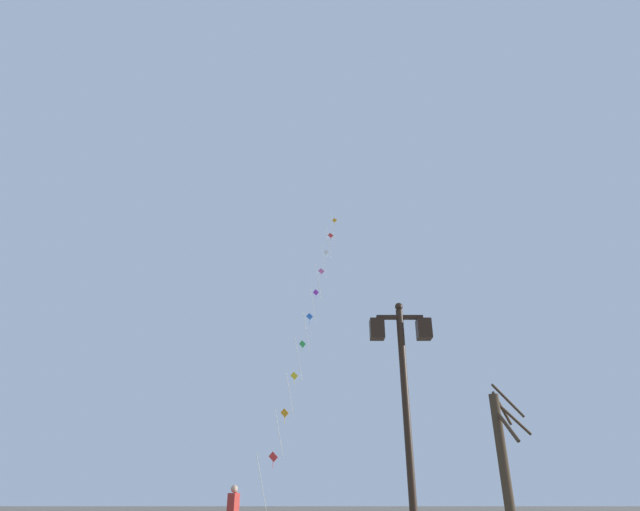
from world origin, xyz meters
The scene contains 3 objects.
twin_lantern_lamp_post centered at (2.16, 6.96, 3.41)m, with size 1.22×0.28×4.94m.
kite_train centered at (0.00, 21.59, 9.53)m, with size 3.38×11.30×18.52m.
bare_tree centered at (5.56, 12.00, 2.18)m, with size 1.18×1.68×4.33m.
Camera 1 is at (0.55, -2.76, 1.34)m, focal length 28.34 mm.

